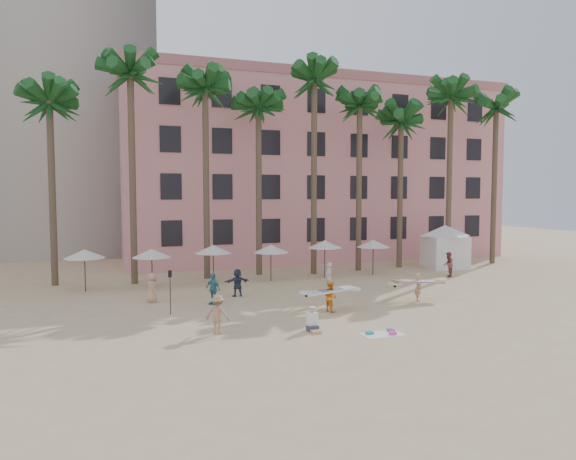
% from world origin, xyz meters
% --- Properties ---
extents(ground, '(120.00, 120.00, 0.00)m').
position_xyz_m(ground, '(0.00, 0.00, 0.00)').
color(ground, '#D1B789').
rests_on(ground, ground).
extents(pink_hotel, '(35.00, 14.00, 16.00)m').
position_xyz_m(pink_hotel, '(7.00, 26.00, 8.00)').
color(pink_hotel, '#DE8A87').
rests_on(pink_hotel, ground).
extents(grey_tower, '(22.00, 18.00, 50.00)m').
position_xyz_m(grey_tower, '(-18.00, 38.00, 25.00)').
color(grey_tower, '#A89E8E').
rests_on(grey_tower, ground).
extents(palm_row, '(44.40, 5.40, 16.30)m').
position_xyz_m(palm_row, '(0.51, 15.00, 12.97)').
color(palm_row, brown).
rests_on(palm_row, ground).
extents(umbrella_row, '(22.50, 2.70, 2.73)m').
position_xyz_m(umbrella_row, '(-3.00, 12.50, 2.33)').
color(umbrella_row, '#332B23').
rests_on(umbrella_row, ground).
extents(cabana, '(5.10, 5.10, 3.50)m').
position_xyz_m(cabana, '(14.35, 14.00, 2.07)').
color(cabana, silver).
rests_on(cabana, ground).
extents(beach_towel, '(1.81, 1.02, 0.14)m').
position_xyz_m(beach_towel, '(-0.45, -2.05, 0.03)').
color(beach_towel, white).
rests_on(beach_towel, ground).
extents(carrier_yellow, '(3.14, 0.91, 1.62)m').
position_xyz_m(carrier_yellow, '(4.80, 3.29, 0.93)').
color(carrier_yellow, tan).
rests_on(carrier_yellow, ground).
extents(carrier_white, '(2.75, 0.91, 1.55)m').
position_xyz_m(carrier_white, '(-0.88, 2.60, 0.85)').
color(carrier_white, orange).
rests_on(carrier_white, ground).
extents(beachgoers, '(21.94, 10.71, 1.82)m').
position_xyz_m(beachgoers, '(-2.11, 6.48, 0.86)').
color(beachgoers, '#AB795B').
rests_on(beachgoers, ground).
extents(paddle, '(0.18, 0.04, 2.23)m').
position_xyz_m(paddle, '(-8.69, 4.65, 1.41)').
color(paddle, black).
rests_on(paddle, ground).
extents(seated_man, '(0.47, 0.82, 1.07)m').
position_xyz_m(seated_man, '(-3.12, -0.60, 0.37)').
color(seated_man, '#3F3F4C').
rests_on(seated_man, ground).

